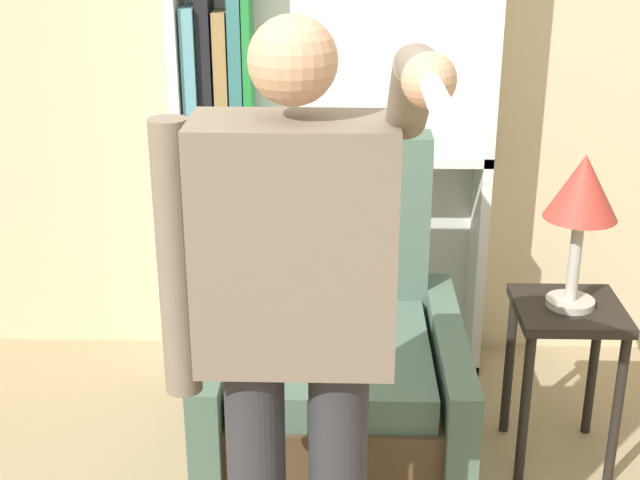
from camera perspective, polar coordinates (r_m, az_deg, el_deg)
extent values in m
cube|color=beige|center=(3.78, 1.65, 12.71)|extent=(8.00, 0.06, 2.80)
cube|color=white|center=(3.76, -8.69, 5.56)|extent=(0.04, 0.28, 1.92)
cube|color=white|center=(3.75, 10.52, 5.39)|extent=(0.04, 0.28, 1.92)
cube|color=white|center=(3.83, 0.92, 6.09)|extent=(1.29, 0.01, 1.92)
cube|color=white|center=(4.06, 0.82, -7.34)|extent=(1.29, 0.28, 0.04)
cube|color=white|center=(3.70, 0.90, 5.55)|extent=(1.29, 0.28, 0.04)
cube|color=orange|center=(3.93, -7.56, -1.96)|extent=(0.04, 0.19, 0.77)
cube|color=gold|center=(3.94, -6.94, -2.63)|extent=(0.03, 0.21, 0.67)
cube|color=red|center=(3.92, -6.33, -2.17)|extent=(0.04, 0.18, 0.74)
cube|color=#5B99A8|center=(3.90, -5.57, -1.70)|extent=(0.05, 0.19, 0.81)
cube|color=purple|center=(3.93, -4.83, -3.05)|extent=(0.03, 0.21, 0.62)
cube|color=#238438|center=(3.89, -4.29, -1.62)|extent=(0.04, 0.20, 0.83)
cube|color=#5B99A8|center=(3.68, -8.07, 10.18)|extent=(0.05, 0.23, 0.58)
cube|color=black|center=(3.65, -7.26, 12.00)|extent=(0.05, 0.17, 0.81)
cube|color=#9E7A47|center=(3.66, -6.20, 10.06)|extent=(0.05, 0.15, 0.56)
cube|color=#337070|center=(3.63, -5.33, 12.54)|extent=(0.05, 0.18, 0.87)
cube|color=#238438|center=(3.64, -4.54, 10.90)|extent=(0.03, 0.17, 0.66)
cube|color=#4C3823|center=(3.23, 0.99, -11.53)|extent=(0.68, 0.85, 0.43)
cube|color=#4C6656|center=(3.06, 1.01, -7.63)|extent=(0.64, 0.73, 0.12)
cube|color=#4C6656|center=(3.35, 1.11, -1.07)|extent=(0.68, 0.16, 0.95)
cube|color=#4C6656|center=(3.21, -6.10, -10.15)|extent=(0.10, 0.93, 0.59)
cube|color=#4C6656|center=(3.21, 8.10, -10.30)|extent=(0.10, 0.93, 0.59)
cube|color=#756656|center=(2.05, -1.53, -0.29)|extent=(0.46, 0.24, 0.59)
sphere|color=tan|center=(1.93, -1.65, 11.42)|extent=(0.20, 0.20, 0.20)
cylinder|color=#756656|center=(2.10, -9.08, -1.38)|extent=(0.09, 0.09, 0.68)
cylinder|color=#756656|center=(1.83, 5.95, 9.24)|extent=(0.09, 0.28, 0.23)
cylinder|color=#756656|center=(1.58, 6.70, 10.64)|extent=(0.08, 0.27, 0.10)
sphere|color=tan|center=(1.45, 7.14, 10.13)|extent=(0.09, 0.09, 0.09)
cylinder|color=white|center=(1.35, 7.50, 9.34)|extent=(0.04, 0.15, 0.04)
cube|color=black|center=(3.25, 15.72, -4.34)|extent=(0.37, 0.37, 0.04)
cylinder|color=black|center=(3.23, 13.03, -10.54)|extent=(0.04, 0.04, 0.58)
cylinder|color=black|center=(3.31, 18.53, -10.35)|extent=(0.04, 0.04, 0.58)
cylinder|color=black|center=(3.50, 12.07, -7.81)|extent=(0.04, 0.04, 0.58)
cylinder|color=black|center=(3.57, 17.14, -7.70)|extent=(0.04, 0.04, 0.58)
cylinder|color=#B7B2A8|center=(3.24, 15.77, -3.85)|extent=(0.17, 0.17, 0.02)
cylinder|color=#B7B2A8|center=(3.18, 16.06, -1.19)|extent=(0.04, 0.04, 0.30)
cone|color=#B2382D|center=(3.09, 16.55, 3.30)|extent=(0.25, 0.25, 0.22)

